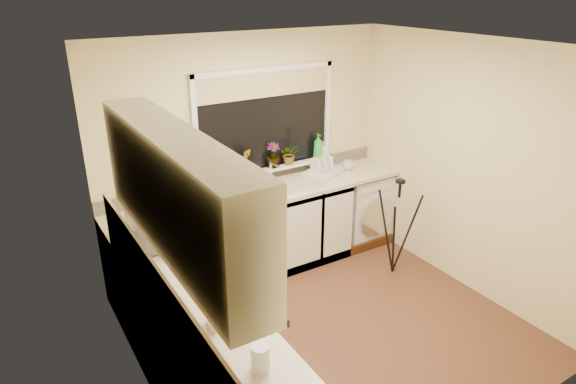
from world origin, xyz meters
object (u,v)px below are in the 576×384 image
Objects in this scene: laptop at (220,199)px; steel_jar at (213,316)px; washing_machine at (360,206)px; kettle at (178,241)px; plant_b at (244,161)px; microwave at (154,227)px; plant_d at (289,154)px; plant_a at (226,165)px; dish_rack at (323,173)px; cup_back at (348,165)px; tripod at (396,227)px; plant_c at (273,155)px; cup_left at (214,325)px; glass_jug at (260,358)px; soap_bottle_green at (318,146)px; soap_bottle_clear at (323,150)px.

laptop reaches higher than steel_jar.
kettle is at bearing -162.27° from washing_machine.
microwave is at bearing -149.74° from plant_b.
plant_d is at bearing -69.47° from microwave.
plant_d is (0.75, 0.01, -0.02)m from plant_a.
dish_rack is at bearing 178.26° from washing_machine.
laptop is at bearing -175.30° from cup_back.
plant_c is (-0.89, 1.01, 0.65)m from tripod.
microwave is (-0.77, -0.41, 0.07)m from laptop.
microwave is at bearing -144.70° from plant_a.
steel_jar is at bearing -143.92° from cup_back.
plant_d is (0.55, 0.01, -0.02)m from plant_b.
plant_a is 2.25m from cup_left.
glass_jug is at bearing -79.60° from cup_left.
laptop is 0.54m from plant_b.
glass_jug is (-2.38, -1.44, 0.45)m from tripod.
laptop is 1.36× the size of plant_b.
cup_left is (-0.08, 0.44, -0.04)m from glass_jug.
cup_left is (-0.02, -0.07, -0.02)m from steel_jar.
cup_left is at bearing -136.53° from tripod.
tripod is 1.71m from plant_b.
plant_a is at bearing 179.79° from soap_bottle_green.
plant_c reaches higher than plant_a.
soap_bottle_green is at bearing 23.46° from laptop.
laptop is at bearing 64.14° from steel_jar.
plant_c is at bearing 179.08° from soap_bottle_clear.
soap_bottle_clear is (1.20, 0.00, -0.04)m from plant_a.
soap_bottle_green is 1.57× the size of soap_bottle_clear.
cup_left is at bearing 100.40° from glass_jug.
plant_d is 1.25× the size of soap_bottle_clear.
kettle is 0.77× the size of plant_b.
soap_bottle_green is at bearing 42.86° from cup_left.
plant_a is at bearing 62.50° from steel_jar.
soap_bottle_green is at bearing -73.36° from microwave.
plant_a is 1.47× the size of soap_bottle_clear.
plant_b is 1.20× the size of plant_d.
dish_rack is at bearing -124.56° from soap_bottle_clear.
tripod is 3.80× the size of soap_bottle_green.
laptop is at bearing -176.55° from washing_machine.
cup_left is at bearing -121.66° from plant_b.
steel_jar is 0.45× the size of plant_c.
laptop is 2.04× the size of soap_bottle_clear.
plant_a is (0.20, 0.28, 0.22)m from laptop.
plant_a is 0.94× the size of soap_bottle_green.
soap_bottle_green is (1.12, -0.00, 0.01)m from plant_a.
kettle is 0.19× the size of tripod.
glass_jug is 0.71× the size of plant_d.
kettle is 1.05m from cup_left.
soap_bottle_clear reaches higher than dish_rack.
tripod is (1.64, -0.72, -0.43)m from laptop.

